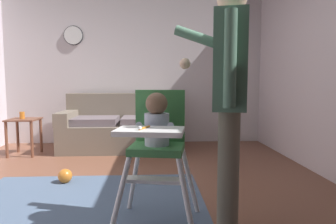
{
  "coord_description": "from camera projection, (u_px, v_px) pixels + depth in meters",
  "views": [
    {
      "loc": [
        0.3,
        -2.41,
        1.02
      ],
      "look_at": [
        0.42,
        -0.1,
        0.8
      ],
      "focal_mm": 31.77,
      "sensor_mm": 36.0,
      "label": 1
    }
  ],
  "objects": [
    {
      "name": "ground",
      "position": [
        117.0,
        212.0,
        2.49
      ],
      "size": [
        5.92,
        7.01,
        0.1
      ],
      "primitive_type": "cube",
      "color": "brown"
    },
    {
      "name": "adult_standing",
      "position": [
        229.0,
        97.0,
        1.93
      ],
      "size": [
        0.5,
        0.58,
        1.65
      ],
      "rotation": [
        0.0,
        0.0,
        2.87
      ],
      "color": "#6D6755",
      "rests_on": "ground"
    },
    {
      "name": "wall_far",
      "position": [
        135.0,
        63.0,
        5.07
      ],
      "size": [
        5.12,
        0.06,
        2.74
      ],
      "primitive_type": "cube",
      "color": "silver",
      "rests_on": "ground"
    },
    {
      "name": "high_chair",
      "position": [
        157.0,
        133.0,
        2.07
      ],
      "size": [
        0.69,
        0.79,
        0.98
      ],
      "rotation": [
        0.0,
        0.0,
        -1.74
      ],
      "color": "white",
      "rests_on": "ground"
    },
    {
      "name": "side_table",
      "position": [
        24.0,
        128.0,
        4.23
      ],
      "size": [
        0.4,
        0.4,
        0.52
      ],
      "color": "brown",
      "rests_on": "ground"
    },
    {
      "name": "sippy_cup",
      "position": [
        22.0,
        115.0,
        4.21
      ],
      "size": [
        0.07,
        0.07,
        0.1
      ],
      "primitive_type": "cylinder",
      "color": "orange",
      "rests_on": "side_table"
    },
    {
      "name": "couch",
      "position": [
        121.0,
        128.0,
        4.64
      ],
      "size": [
        1.78,
        0.86,
        0.86
      ],
      "rotation": [
        0.0,
        0.0,
        -1.57
      ],
      "color": "#766A5B",
      "rests_on": "ground"
    },
    {
      "name": "wall_clock",
      "position": [
        73.0,
        35.0,
        4.93
      ],
      "size": [
        0.32,
        0.04,
        0.32
      ],
      "color": "white"
    },
    {
      "name": "toy_ball",
      "position": [
        65.0,
        176.0,
        3.06
      ],
      "size": [
        0.14,
        0.14,
        0.14
      ],
      "primitive_type": "sphere",
      "color": "orange",
      "rests_on": "ground"
    }
  ]
}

